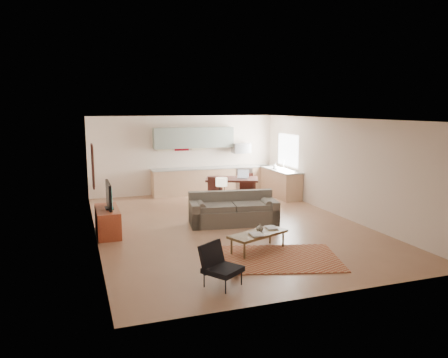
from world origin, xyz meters
name	(u,v)px	position (x,y,z in m)	size (l,w,h in m)	color
room	(228,173)	(0.00, 0.00, 1.35)	(9.00, 9.00, 9.00)	#8C5F44
kitchen_counter_back	(212,180)	(0.90, 4.18, 0.46)	(4.26, 0.64, 0.92)	tan
kitchen_counter_right	(279,182)	(2.93, 3.00, 0.46)	(0.64, 2.26, 0.92)	tan
kitchen_range	(241,179)	(2.00, 4.18, 0.45)	(0.62, 0.62, 0.90)	#A5A8AD
kitchen_microwave	(241,148)	(2.00, 4.20, 1.55)	(0.62, 0.40, 0.35)	#A5A8AD
upper_cabinets	(194,138)	(0.30, 4.33, 1.95)	(2.80, 0.34, 0.70)	gray
window_right	(288,150)	(3.23, 3.00, 1.55)	(0.02, 1.40, 1.05)	white
wall_art_left	(93,166)	(-3.21, 0.90, 1.55)	(0.06, 0.42, 1.10)	olive
triptych	(182,143)	(-0.10, 4.47, 1.75)	(1.70, 0.04, 0.50)	#F4E3BB
rug	(278,258)	(0.10, -2.71, 0.01)	(2.40, 1.66, 0.02)	maroon
sofa	(233,209)	(0.17, 0.05, 0.41)	(2.33, 1.01, 0.81)	#575046
coffee_table	(258,242)	(-0.09, -2.14, 0.20)	(1.33, 0.53, 0.40)	brown
book_a	(251,235)	(-0.31, -2.29, 0.41)	(0.27, 0.35, 0.03)	maroon
book_b	(266,228)	(0.21, -1.90, 0.41)	(0.26, 0.33, 0.02)	navy
vase	(260,227)	(-0.01, -2.05, 0.48)	(0.18, 0.18, 0.17)	black
armchair	(223,266)	(-1.38, -3.62, 0.36)	(0.63, 0.63, 0.72)	black
tv_credenza	(108,221)	(-2.97, 0.17, 0.31)	(0.52, 1.35, 0.62)	maroon
tv	(109,195)	(-2.92, 0.17, 0.94)	(0.10, 1.04, 0.62)	black
console_table	(221,207)	(0.05, 0.65, 0.32)	(0.54, 0.36, 0.63)	#3B1915
table_lamp	(221,187)	(0.05, 0.65, 0.89)	(0.31, 0.31, 0.51)	beige
dining_table	(232,191)	(0.97, 2.34, 0.40)	(1.60, 0.92, 0.81)	#3B1915
dining_chair_near	(215,193)	(0.27, 1.87, 0.46)	(0.44, 0.46, 0.93)	#3B1915
dining_chair_far	(247,186)	(1.67, 2.80, 0.45)	(0.43, 0.45, 0.90)	#3B1915
laptop	(243,174)	(1.29, 2.23, 0.94)	(0.34, 0.26, 0.26)	#A5A8AD
soap_bottle	(275,166)	(2.83, 3.15, 1.02)	(0.10, 0.10, 0.19)	#F4E3BB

